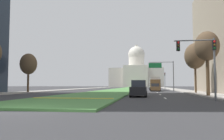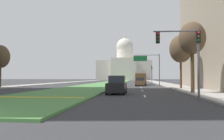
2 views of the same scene
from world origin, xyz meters
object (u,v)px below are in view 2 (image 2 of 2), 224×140
object	(u,v)px
sedan_distant	(139,81)
box_truck_delivery	(140,77)
traffic_light_near_right	(186,48)
street_tree_right_near	(192,39)
sedan_midblock	(140,82)
capitol_building	(125,67)
street_tree_right_mid	(181,49)
sedan_lead_stopped	(117,85)
street_tree_left_mid	(0,57)
overhead_guide_sign	(150,63)
traffic_light_far_right	(152,72)

from	to	relation	value
sedan_distant	box_truck_delivery	size ratio (longest dim) A/B	0.71
traffic_light_near_right	street_tree_right_near	xyz separation A→B (m)	(2.04, 6.94, 1.80)
traffic_light_near_right	street_tree_right_near	size ratio (longest dim) A/B	0.71
sedan_midblock	sedan_distant	xyz separation A→B (m)	(-0.12, 17.37, 0.06)
capitol_building	street_tree_right_near	size ratio (longest dim) A/B	4.55
street_tree_right_mid	sedan_lead_stopped	size ratio (longest dim) A/B	1.83
sedan_lead_stopped	street_tree_right_near	bearing A→B (deg)	5.81
street_tree_left_mid	sedan_midblock	xyz separation A→B (m)	(21.89, 12.23, -4.12)
sedan_midblock	street_tree_right_near	bearing A→B (deg)	-77.25
sedan_distant	box_truck_delivery	distance (m)	11.00
street_tree_right_near	street_tree_left_mid	size ratio (longest dim) A/B	1.09
traffic_light_near_right	overhead_guide_sign	bearing A→B (deg)	91.74
capitol_building	traffic_light_near_right	bearing A→B (deg)	-85.05
overhead_guide_sign	sedan_midblock	distance (m)	4.70
overhead_guide_sign	box_truck_delivery	distance (m)	5.79
traffic_light_far_right	traffic_light_near_right	bearing A→B (deg)	-90.94
sedan_lead_stopped	sedan_midblock	size ratio (longest dim) A/B	0.91
street_tree_right_near	sedan_midblock	bearing A→B (deg)	102.75
street_tree_left_mid	box_truck_delivery	bearing A→B (deg)	40.21
capitol_building	sedan_midblock	xyz separation A→B (m)	(8.25, -100.06, -7.54)
traffic_light_near_right	street_tree_left_mid	world-z (taller)	street_tree_left_mid
street_tree_left_mid	sedan_midblock	size ratio (longest dim) A/B	1.46
box_truck_delivery	traffic_light_far_right	bearing A→B (deg)	77.19
street_tree_right_near	box_truck_delivery	bearing A→B (deg)	99.62
street_tree_right_near	street_tree_right_mid	world-z (taller)	street_tree_right_mid
capitol_building	street_tree_right_mid	bearing A→B (deg)	-83.03
sedan_lead_stopped	street_tree_right_mid	bearing A→B (deg)	50.61
traffic_light_far_right	street_tree_left_mid	size ratio (longest dim) A/B	0.77
street_tree_right_mid	sedan_lead_stopped	bearing A→B (deg)	-129.39
traffic_light_near_right	traffic_light_far_right	bearing A→B (deg)	89.06
street_tree_right_mid	sedan_distant	size ratio (longest dim) A/B	1.70
traffic_light_far_right	sedan_distant	world-z (taller)	traffic_light_far_right
sedan_midblock	sedan_distant	world-z (taller)	sedan_distant
traffic_light_near_right	sedan_distant	size ratio (longest dim) A/B	1.15
street_tree_right_near	street_tree_right_mid	size ratio (longest dim) A/B	0.96
traffic_light_far_right	overhead_guide_sign	bearing A→B (deg)	-94.95
street_tree_right_mid	box_truck_delivery	xyz separation A→B (m)	(-5.39, 19.15, -4.01)
box_truck_delivery	traffic_light_near_right	bearing A→B (deg)	-85.52
traffic_light_far_right	sedan_midblock	size ratio (longest dim) A/B	1.12
traffic_light_far_right	sedan_lead_stopped	xyz separation A→B (m)	(-6.43, -45.03, -2.46)
capitol_building	traffic_light_far_right	distance (m)	78.85
sedan_distant	traffic_light_far_right	bearing A→B (deg)	51.68
street_tree_right_near	street_tree_right_mid	xyz separation A→B (m)	(0.58, 9.22, 0.09)
overhead_guide_sign	sedan_distant	distance (m)	16.19
street_tree_right_mid	sedan_distant	world-z (taller)	street_tree_right_mid
overhead_guide_sign	street_tree_right_near	size ratio (longest dim) A/B	0.88
traffic_light_near_right	overhead_guide_sign	size ratio (longest dim) A/B	0.80
street_tree_left_mid	sedan_lead_stopped	bearing A→B (deg)	-28.67
traffic_light_far_right	street_tree_right_mid	size ratio (longest dim) A/B	0.68
overhead_guide_sign	sedan_lead_stopped	xyz separation A→B (m)	(-4.66, -24.52, -3.78)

